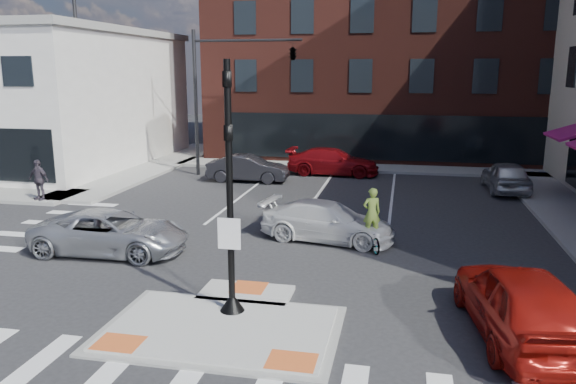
% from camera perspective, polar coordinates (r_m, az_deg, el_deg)
% --- Properties ---
extents(ground, '(120.00, 120.00, 0.00)m').
position_cam_1_polar(ground, '(13.76, -6.17, -12.98)').
color(ground, '#28282B').
rests_on(ground, ground).
extents(refuge_island, '(5.40, 4.65, 0.13)m').
position_cam_1_polar(refuge_island, '(13.52, -6.51, -13.24)').
color(refuge_island, gray).
rests_on(refuge_island, ground).
extents(sidewalk_nw, '(23.50, 20.50, 0.15)m').
position_cam_1_polar(sidewalk_nw, '(34.58, -25.26, 1.48)').
color(sidewalk_nw, gray).
rests_on(sidewalk_nw, ground).
extents(sidewalk_n, '(26.00, 3.00, 0.15)m').
position_cam_1_polar(sidewalk_n, '(34.32, 10.01, 2.41)').
color(sidewalk_n, gray).
rests_on(sidewalk_n, ground).
extents(building_n, '(24.40, 18.40, 15.50)m').
position_cam_1_polar(building_n, '(43.86, 10.85, 14.62)').
color(building_n, '#4C1E17').
rests_on(building_n, ground).
extents(building_far_left, '(10.00, 12.00, 10.00)m').
position_cam_1_polar(building_far_left, '(64.31, 4.73, 11.49)').
color(building_far_left, slate).
rests_on(building_far_left, ground).
extents(building_far_right, '(12.00, 12.00, 12.00)m').
position_cam_1_polar(building_far_right, '(66.01, 16.49, 11.93)').
color(building_far_right, brown).
rests_on(building_far_right, ground).
extents(signal_pole, '(0.60, 0.60, 5.98)m').
position_cam_1_polar(signal_pole, '(13.30, -5.88, -3.05)').
color(signal_pole, black).
rests_on(signal_pole, refuge_island).
extents(mast_arm_signal, '(6.10, 2.24, 8.00)m').
position_cam_1_polar(mast_arm_signal, '(30.72, -2.28, 12.94)').
color(mast_arm_signal, black).
rests_on(mast_arm_signal, ground).
extents(silver_suv, '(5.09, 2.46, 1.40)m').
position_cam_1_polar(silver_suv, '(19.16, -17.54, -3.92)').
color(silver_suv, silver).
rests_on(silver_suv, ground).
extents(red_sedan, '(2.71, 5.26, 1.71)m').
position_cam_1_polar(red_sedan, '(13.62, 22.57, -10.25)').
color(red_sedan, '#9B140E').
rests_on(red_sedan, ground).
extents(white_pickup, '(4.94, 2.64, 1.36)m').
position_cam_1_polar(white_pickup, '(19.67, 4.05, -2.99)').
color(white_pickup, silver).
rests_on(white_pickup, ground).
extents(bg_car_dark, '(4.36, 1.64, 1.42)m').
position_cam_1_polar(bg_car_dark, '(30.11, -4.11, 2.42)').
color(bg_car_dark, '#2A292F').
rests_on(bg_car_dark, ground).
extents(bg_car_silver, '(1.95, 4.55, 1.53)m').
position_cam_1_polar(bg_car_silver, '(29.49, 21.28, 1.51)').
color(bg_car_silver, silver).
rests_on(bg_car_silver, ground).
extents(bg_car_red, '(5.26, 2.29, 1.51)m').
position_cam_1_polar(bg_car_red, '(32.07, 4.59, 3.09)').
color(bg_car_red, maroon).
rests_on(bg_car_red, ground).
extents(cyclist, '(1.14, 1.74, 2.11)m').
position_cam_1_polar(cyclist, '(18.79, 8.44, -3.75)').
color(cyclist, '#3F3F44').
rests_on(cyclist, ground).
extents(pedestrian_b, '(1.13, 0.62, 1.82)m').
position_cam_1_polar(pedestrian_b, '(27.43, -24.02, 1.15)').
color(pedestrian_b, '#39323D').
rests_on(pedestrian_b, sidewalk_nw).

